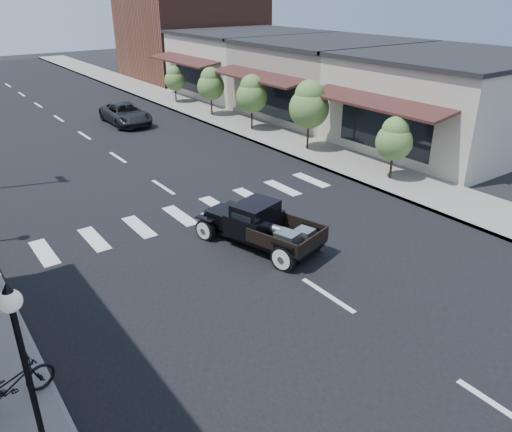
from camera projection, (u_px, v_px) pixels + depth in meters
ground at (262, 253)px, 15.75m from camera, size 120.00×120.00×0.00m
road at (97, 144)px, 26.81m from camera, size 14.00×80.00×0.02m
road_markings at (134, 169)px, 23.13m from camera, size 12.00×60.00×0.06m
sidewalk_right at (229, 120)px, 31.31m from camera, size 3.00×80.00×0.15m
storefront_near at (450, 103)px, 25.75m from camera, size 10.00×9.00×4.50m
storefront_mid at (329, 79)px, 32.39m from camera, size 10.00×9.00×4.50m
storefront_far at (250, 64)px, 39.04m from camera, size 10.00×9.00×4.50m
far_building_right at (192, 38)px, 46.16m from camera, size 11.00×10.00×7.00m
lamp_post_a at (29, 379)px, 7.95m from camera, size 0.36×0.36×3.55m
small_tree_a at (393, 149)px, 21.01m from camera, size 1.54×1.54×2.57m
small_tree_b at (309, 116)px, 24.84m from camera, size 1.99×1.99×3.32m
small_tree_c at (252, 103)px, 28.53m from camera, size 1.79×1.79×2.98m
small_tree_d at (211, 92)px, 31.88m from camera, size 1.73×1.73×2.88m
small_tree_e at (175, 85)px, 35.65m from camera, size 1.46×1.46×2.43m
hotrod_pickup at (260, 225)px, 15.87m from camera, size 3.12×4.69×1.49m
second_car at (126, 114)px, 30.48m from camera, size 2.17×4.53×1.25m
motorcycle at (9, 386)px, 9.61m from camera, size 1.85×0.96×0.93m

